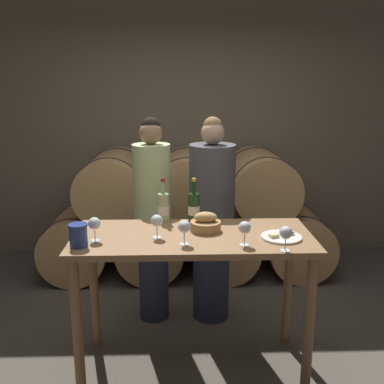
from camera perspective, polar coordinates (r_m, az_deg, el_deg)
name	(u,v)px	position (r m, az deg, el deg)	size (l,w,h in m)	color
ground_plane	(193,365)	(3.34, 0.08, -21.11)	(10.00, 10.00, 0.00)	#564F44
stone_wall_back	(186,110)	(4.98, -0.76, 10.37)	(10.00, 0.12, 3.20)	#7F705B
barrel_stack	(187,216)	(4.58, -0.58, -3.07)	(2.86, 0.95, 1.24)	tan
tasting_table	(193,256)	(2.95, 0.08, -8.16)	(1.54, 0.67, 0.96)	olive
person_left	(152,219)	(3.57, -5.04, -3.45)	(0.29, 0.29, 1.65)	#2D334C
person_right	(212,221)	(3.58, 2.52, -3.64)	(0.36, 0.36, 1.65)	#2D334C
wine_bottle_red	(194,207)	(3.13, 0.23, -1.95)	(0.08, 0.08, 0.31)	#193819
wine_bottle_white	(163,207)	(3.14, -3.67, -1.94)	(0.08, 0.08, 0.31)	#ADBC7F
blue_crock	(78,234)	(2.76, -14.24, -5.23)	(0.11, 0.11, 0.14)	navy
bread_basket	(206,224)	(2.96, 1.73, -4.03)	(0.20, 0.20, 0.13)	#A87F4C
cheese_plate	(281,237)	(2.89, 11.28, -5.60)	(0.26, 0.26, 0.04)	white
wine_glass_far_left	(94,224)	(2.82, -12.29, -4.00)	(0.08, 0.08, 0.15)	white
wine_glass_left	(157,221)	(2.81, -4.50, -3.73)	(0.08, 0.08, 0.15)	white
wine_glass_center	(184,227)	(2.69, -0.99, -4.51)	(0.08, 0.08, 0.15)	white
wine_glass_right	(245,228)	(2.70, 6.71, -4.58)	(0.08, 0.08, 0.15)	white
wine_glass_far_right	(286,233)	(2.65, 11.84, -5.14)	(0.08, 0.08, 0.15)	white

